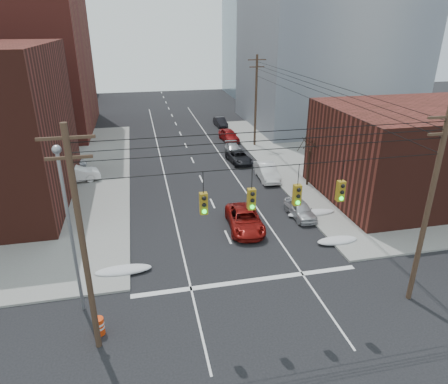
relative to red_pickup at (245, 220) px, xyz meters
name	(u,v)px	position (x,y,z in m)	size (l,w,h in m)	color
ground	(286,363)	(-1.54, -13.04, -0.74)	(160.00, 160.00, 0.00)	black
sidewalk_ne	(419,152)	(25.46, 13.96, -0.66)	(40.00, 40.00, 0.15)	gray
building_brick_far	(26,69)	(-27.54, 60.96, 5.26)	(22.00, 18.00, 12.00)	#461C15
building_office	(328,37)	(20.46, 30.96, 11.76)	(22.00, 20.00, 25.00)	gray
building_glass	(279,40)	(22.46, 56.96, 10.26)	(20.00, 18.00, 22.00)	gray
building_storefront	(419,153)	(16.46, 2.96, 3.26)	(16.00, 12.00, 8.00)	#461C15
utility_pole_left	(83,242)	(-10.04, -10.04, 5.05)	(2.20, 0.28, 11.00)	#473323
utility_pole_right	(429,206)	(6.96, -10.04, 5.05)	(2.20, 0.28, 11.00)	#473323
utility_pole_far	(256,100)	(6.96, 20.96, 5.05)	(2.20, 0.28, 11.00)	#473323
traffic_signals	(275,196)	(-1.45, -10.07, 6.43)	(17.00, 0.42, 2.02)	black
street_light	(68,219)	(-11.04, -7.04, 4.80)	(0.44, 0.44, 9.32)	gray
bare_tree	(309,163)	(8.04, 6.96, 1.59)	(2.09, 2.20, 4.93)	black
snow_nw	(123,270)	(-8.94, -4.04, -0.53)	(3.50, 1.08, 0.42)	silver
snow_ne	(337,240)	(5.86, -3.54, -0.53)	(3.00, 1.08, 0.42)	silver
snow_east_far	(311,213)	(5.86, 0.96, -0.53)	(4.00, 1.08, 0.42)	silver
red_pickup	(245,220)	(0.00, 0.00, 0.00)	(2.44, 5.29, 1.47)	maroon
parked_car_a	(300,209)	(4.86, 0.94, -0.08)	(1.56, 3.87, 1.32)	silver
parked_car_b	(267,172)	(4.86, 9.54, 0.05)	(1.65, 4.74, 1.56)	white
parked_car_c	(239,157)	(3.42, 15.00, -0.11)	(2.08, 4.51, 1.25)	black
parked_car_d	(233,150)	(3.50, 18.02, -0.12)	(1.71, 4.21, 1.22)	#AEAEB3
parked_car_e	(229,135)	(4.30, 23.87, 0.03)	(1.81, 4.50, 1.53)	maroon
parked_car_f	(220,122)	(4.86, 31.96, -0.09)	(1.37, 3.93, 1.29)	black
lot_car_a	(74,174)	(-13.73, 12.45, 0.21)	(1.68, 4.81, 1.58)	white
lot_car_b	(63,164)	(-15.32, 16.27, 0.08)	(2.22, 4.82, 1.34)	#BBBBC0
lot_car_d	(20,177)	(-18.81, 13.28, 0.04)	(1.47, 3.65, 1.25)	silver
construction_barrel	(99,326)	(-10.04, -9.21, -0.25)	(0.70, 0.70, 0.95)	red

